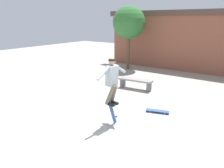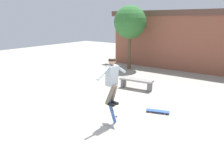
# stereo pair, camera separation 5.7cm
# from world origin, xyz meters

# --- Properties ---
(ground_plane) EXTENTS (40.00, 40.00, 0.00)m
(ground_plane) POSITION_xyz_m (0.00, 0.00, 0.00)
(ground_plane) COLOR #A39E93
(building_backdrop) EXTENTS (13.40, 0.52, 4.74)m
(building_backdrop) POSITION_xyz_m (0.04, 8.80, 1.93)
(building_backdrop) COLOR #93513D
(building_backdrop) RESTS_ON ground_plane
(tree_left) EXTENTS (2.03, 2.03, 3.99)m
(tree_left) POSITION_xyz_m (-4.35, 7.27, 2.95)
(tree_left) COLOR brown
(tree_left) RESTS_ON ground_plane
(park_bench) EXTENTS (1.61, 0.60, 0.48)m
(park_bench) POSITION_xyz_m (-1.74, 3.72, 0.35)
(park_bench) COLOR gray
(park_bench) RESTS_ON ground_plane
(skater) EXTENTS (0.36, 1.28, 1.44)m
(skater) POSITION_xyz_m (-0.56, 0.19, 1.49)
(skater) COLOR #9EA8B2
(skateboard_flipping) EXTENTS (0.62, 0.39, 0.77)m
(skateboard_flipping) POSITION_xyz_m (-0.54, 0.14, 0.47)
(skateboard_flipping) COLOR #2D519E
(skateboard_resting) EXTENTS (0.83, 0.44, 0.08)m
(skateboard_resting) POSITION_xyz_m (0.26, 1.78, 0.07)
(skateboard_resting) COLOR #2D519E
(skateboard_resting) RESTS_ON ground_plane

